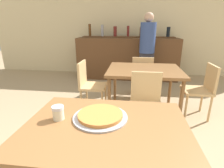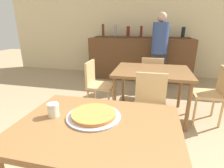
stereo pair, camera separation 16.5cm
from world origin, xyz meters
The scene contains 12 objects.
wall_back centered at (0.00, 4.11, 1.40)m, with size 8.00×0.05×2.80m.
dining_table_near centered at (0.00, 0.00, 0.67)m, with size 1.10×0.81×0.75m.
dining_table_far centered at (0.34, 1.63, 0.66)m, with size 1.10×0.88×0.74m.
bar_counter centered at (0.00, 3.60, 0.53)m, with size 2.60×0.56×1.06m.
bar_back_shelf centered at (0.01, 3.74, 1.13)m, with size 2.39×0.24×0.34m.
chair_far_side_front centered at (0.34, 1.02, 0.48)m, with size 0.40×0.40×0.83m.
chair_far_side_back centered at (0.34, 2.25, 0.48)m, with size 0.40×0.40×0.83m.
chair_far_side_left centered at (-0.54, 1.63, 0.48)m, with size 0.40×0.40×0.83m.
chair_far_side_right centered at (1.22, 1.63, 0.48)m, with size 0.40×0.40×0.83m.
pizza_tray centered at (-0.05, 0.08, 0.76)m, with size 0.39×0.39×0.04m.
cheese_shaker centered at (-0.34, 0.03, 0.80)m, with size 0.08×0.08×0.10m.
person_standing centered at (0.46, 3.02, 0.88)m, with size 0.34×0.34×1.63m.
Camera 2 is at (0.33, -0.97, 1.38)m, focal length 28.00 mm.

